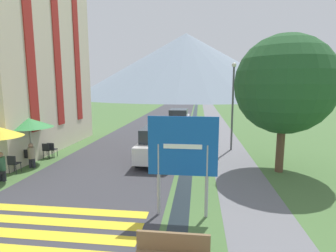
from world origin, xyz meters
The scene contains 19 objects.
ground_plane centered at (0.00, 20.00, 0.00)m, with size 160.00×160.00×0.00m, color #476B38.
road centered at (-2.50, 30.00, 0.00)m, with size 6.40×60.00×0.01m.
footpath centered at (3.60, 30.00, 0.00)m, with size 2.20×60.00×0.01m.
drainage_channel centered at (1.20, 30.00, 0.00)m, with size 0.60×60.00×0.00m.
crosswalk_marking centered at (-2.50, 3.06, 0.01)m, with size 5.44×2.54×0.01m.
mountain_distant centered at (-3.12, 91.65, 11.08)m, with size 77.86×77.86×22.16m.
hotel_building centered at (-9.40, 12.00, 6.80)m, with size 5.65×9.98×12.70m.
road_sign centered at (1.28, 4.23, 1.99)m, with size 2.08×0.11×3.09m.
parked_car_near centered at (-0.40, 10.26, 0.91)m, with size 1.89×4.55×1.82m.
parked_car_far centered at (-0.13, 21.12, 0.91)m, with size 1.99×4.47×1.82m.
cafe_chair_near_right centered at (-6.62, 7.27, 0.51)m, with size 0.40×0.40×0.85m.
cafe_chair_far_left centered at (-6.56, 9.86, 0.51)m, with size 0.40×0.40×0.85m.
cafe_chair_middle centered at (-6.77, 8.43, 0.51)m, with size 0.40×0.40×0.85m.
cafe_chair_far_right centered at (-6.38, 10.02, 0.51)m, with size 0.40×0.40×0.85m.
cafe_umbrella_middle_green centered at (-6.78, 8.85, 2.12)m, with size 2.30×2.30×2.36m.
person_seated_near centered at (-6.43, 6.32, 0.69)m, with size 0.32×0.32×1.25m.
person_seated_far centered at (-6.34, 8.19, 0.67)m, with size 0.32×0.32×1.22m.
streetlamp centered at (3.79, 13.05, 3.16)m, with size 0.28×0.28×5.35m.
tree_by_path centered at (5.51, 8.99, 4.02)m, with size 4.41×4.41×6.24m.
Camera 1 is at (1.73, -3.34, 3.97)m, focal length 28.00 mm.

